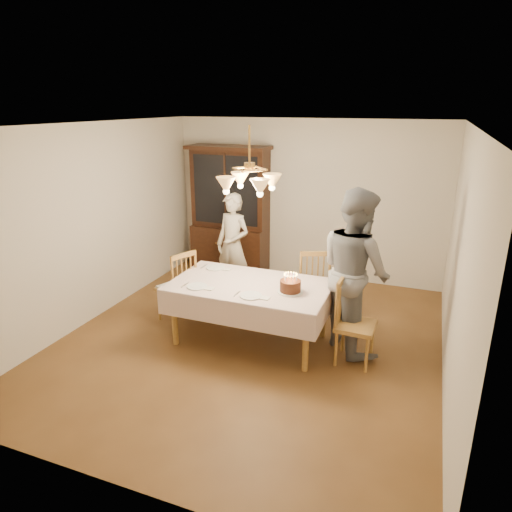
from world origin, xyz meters
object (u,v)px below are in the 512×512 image
at_px(chair_far_side, 312,286).
at_px(birthday_cake, 290,287).
at_px(dining_table, 250,290).
at_px(elderly_woman, 233,245).
at_px(china_hutch, 230,212).

distance_m(chair_far_side, birthday_cake, 1.09).
xyz_separation_m(dining_table, elderly_woman, (-0.79, 1.29, 0.10)).
xyz_separation_m(china_hutch, chair_far_side, (1.81, -1.30, -0.60)).
relative_size(dining_table, birthday_cake, 6.33).
height_order(china_hutch, birthday_cake, china_hutch).
relative_size(chair_far_side, birthday_cake, 3.33).
xyz_separation_m(china_hutch, birthday_cake, (1.79, -2.32, -0.21)).
bearing_deg(dining_table, china_hutch, 119.36).
xyz_separation_m(china_hutch, elderly_woman, (0.48, -0.97, -0.26)).
bearing_deg(chair_far_side, china_hutch, 144.20).
bearing_deg(china_hutch, dining_table, -60.64).
height_order(dining_table, birthday_cake, birthday_cake).
bearing_deg(birthday_cake, elderly_woman, 134.18).
xyz_separation_m(dining_table, chair_far_side, (0.54, 0.95, -0.24)).
distance_m(dining_table, elderly_woman, 1.52).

